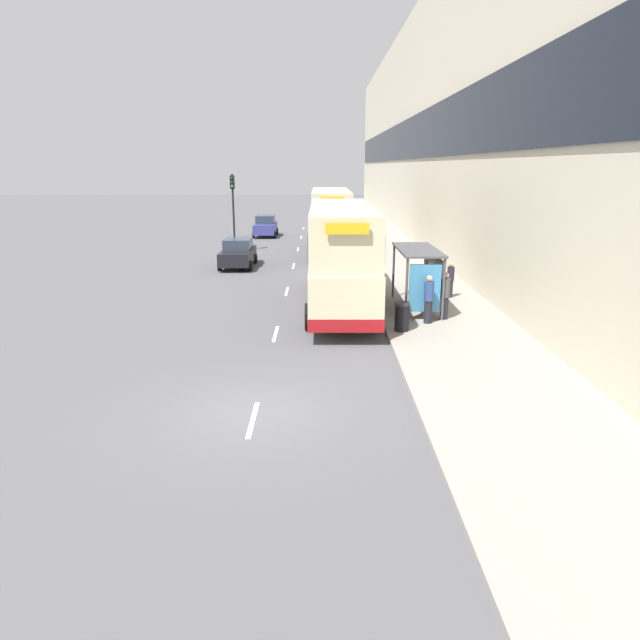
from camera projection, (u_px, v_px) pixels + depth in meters
name	position (u px, v px, depth m)	size (l,w,h in m)	color
ground_plane	(257.00, 411.00, 14.13)	(220.00, 220.00, 0.00)	#515156
pavement	(376.00, 233.00, 51.25)	(5.00, 93.00, 0.14)	gray
terrace_facade	(425.00, 129.00, 48.91)	(3.10, 93.00, 17.91)	beige
lane_mark_0	(255.00, 420.00, 13.65)	(0.12, 2.00, 0.01)	silver
lane_mark_1	(278.00, 334.00, 20.64)	(0.12, 2.00, 0.01)	silver
lane_mark_2	(289.00, 291.00, 27.63)	(0.12, 2.00, 0.01)	silver
lane_mark_3	(296.00, 266.00, 34.62)	(0.12, 2.00, 0.01)	silver
lane_mark_4	(300.00, 249.00, 41.61)	(0.12, 2.00, 0.01)	silver
lane_mark_5	(303.00, 237.00, 48.60)	(0.12, 2.00, 0.01)	silver
lane_mark_6	(306.00, 228.00, 55.59)	(0.12, 2.00, 0.01)	silver
bus_shelter	(425.00, 268.00, 23.06)	(1.60, 4.20, 2.48)	#4C4C51
double_decker_bus_near	(343.00, 255.00, 23.88)	(2.85, 11.10, 4.30)	beige
double_decker_bus_ahead	(333.00, 220.00, 39.16)	(2.85, 10.89, 4.30)	beige
car_0	(268.00, 226.00, 49.02)	(1.97, 3.99, 1.79)	navy
car_1	(240.00, 253.00, 34.16)	(1.97, 4.28, 1.68)	black
pedestrian_at_shelter	(431.00, 299.00, 21.29)	(0.36, 0.36, 1.82)	#23232D
pedestrian_1	(447.00, 295.00, 21.88)	(0.36, 0.36, 1.83)	#23232D
pedestrian_2	(429.00, 280.00, 24.94)	(0.36, 0.36, 1.81)	#23232D
pedestrian_3	(452.00, 280.00, 25.53)	(0.32, 0.32, 1.60)	#23232D
litter_bin	(404.00, 316.00, 20.40)	(0.55, 0.55, 1.05)	black
traffic_light_far_kerb	(235.00, 200.00, 39.28)	(0.30, 0.32, 5.36)	black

